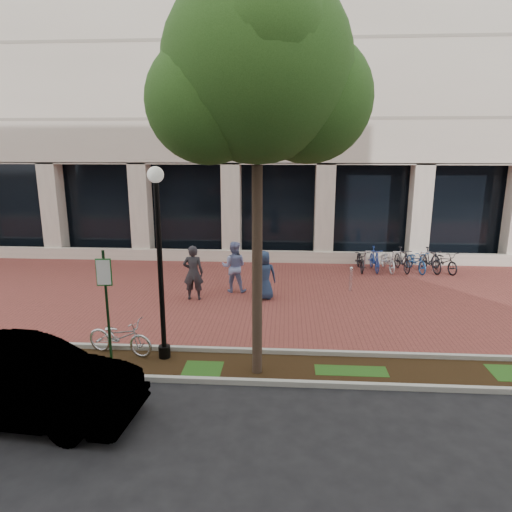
# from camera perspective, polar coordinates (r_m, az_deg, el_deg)

# --- Properties ---
(ground) EXTENTS (120.00, 120.00, 0.00)m
(ground) POSITION_cam_1_polar(r_m,az_deg,el_deg) (15.50, 2.24, -4.89)
(ground) COLOR black
(ground) RESTS_ON ground
(brick_plaza) EXTENTS (40.00, 9.00, 0.01)m
(brick_plaza) POSITION_cam_1_polar(r_m,az_deg,el_deg) (15.50, 2.24, -4.87)
(brick_plaza) COLOR brown
(brick_plaza) RESTS_ON ground
(planting_strip) EXTENTS (40.00, 1.50, 0.01)m
(planting_strip) POSITION_cam_1_polar(r_m,az_deg,el_deg) (10.65, 1.39, -13.82)
(planting_strip) COLOR black
(planting_strip) RESTS_ON ground
(curb_plaza_side) EXTENTS (40.00, 0.12, 0.12)m
(curb_plaza_side) POSITION_cam_1_polar(r_m,az_deg,el_deg) (11.30, 1.56, -11.82)
(curb_plaza_side) COLOR #A6A79D
(curb_plaza_side) RESTS_ON ground
(curb_street_side) EXTENTS (40.00, 0.12, 0.12)m
(curb_street_side) POSITION_cam_1_polar(r_m,az_deg,el_deg) (9.97, 1.19, -15.51)
(curb_street_side) COLOR #A6A79D
(curb_street_side) RESTS_ON ground
(near_office_building) EXTENTS (40.00, 12.12, 16.00)m
(near_office_building) POSITION_cam_1_polar(r_m,az_deg,el_deg) (25.70, 3.22, 25.10)
(near_office_building) COLOR beige
(near_office_building) RESTS_ON ground
(parking_sign) EXTENTS (0.34, 0.07, 2.71)m
(parking_sign) POSITION_cam_1_polar(r_m,az_deg,el_deg) (10.68, -18.23, -4.61)
(parking_sign) COLOR #14381A
(parking_sign) RESTS_ON ground
(lamppost) EXTENTS (0.36, 0.36, 4.48)m
(lamppost) POSITION_cam_1_polar(r_m,az_deg,el_deg) (10.50, -11.96, 0.19)
(lamppost) COLOR black
(lamppost) RESTS_ON ground
(street_tree) EXTENTS (4.39, 3.66, 8.20)m
(street_tree) POSITION_cam_1_polar(r_m,az_deg,el_deg) (9.39, 0.55, 21.11)
(street_tree) COLOR #4B382B
(street_tree) RESTS_ON ground
(locked_bicycle) EXTENTS (1.82, 1.00, 0.91)m
(locked_bicycle) POSITION_cam_1_polar(r_m,az_deg,el_deg) (11.59, -16.65, -9.62)
(locked_bicycle) COLOR #B6B6BA
(locked_bicycle) RESTS_ON ground
(pedestrian_left) EXTENTS (0.68, 0.46, 1.81)m
(pedestrian_left) POSITION_cam_1_polar(r_m,az_deg,el_deg) (14.94, -7.85, -2.09)
(pedestrian_left) COLOR #27262B
(pedestrian_left) RESTS_ON ground
(pedestrian_mid) EXTENTS (0.89, 0.71, 1.77)m
(pedestrian_mid) POSITION_cam_1_polar(r_m,az_deg,el_deg) (15.64, -2.78, -1.35)
(pedestrian_mid) COLOR #7F8CBD
(pedestrian_mid) RESTS_ON ground
(pedestrian_right) EXTENTS (0.87, 0.65, 1.63)m
(pedestrian_right) POSITION_cam_1_polar(r_m,az_deg,el_deg) (14.85, 1.01, -2.43)
(pedestrian_right) COLOR navy
(pedestrian_right) RESTS_ON ground
(bollard) EXTENTS (0.12, 0.12, 0.88)m
(bollard) POSITION_cam_1_polar(r_m,az_deg,el_deg) (16.10, 11.77, -2.80)
(bollard) COLOR silver
(bollard) RESTS_ON ground
(bike_rack_cluster) EXTENTS (4.12, 1.74, 0.96)m
(bike_rack_cluster) POSITION_cam_1_polar(r_m,az_deg,el_deg) (19.20, 17.81, -0.51)
(bike_rack_cluster) COLOR black
(bike_rack_cluster) RESTS_ON ground
(sedan_near_curb) EXTENTS (4.42, 1.87, 1.42)m
(sedan_near_curb) POSITION_cam_1_polar(r_m,az_deg,el_deg) (9.63, -27.19, -13.88)
(sedan_near_curb) COLOR #A3A3A7
(sedan_near_curb) RESTS_ON ground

